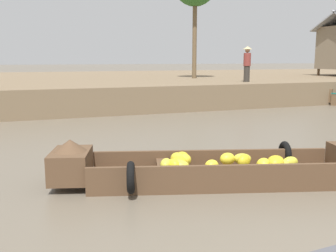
# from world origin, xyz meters

# --- Properties ---
(ground_plane) EXTENTS (300.00, 300.00, 0.00)m
(ground_plane) POSITION_xyz_m (0.00, 10.00, 0.00)
(ground_plane) COLOR #665B4C
(riverbank_strip) EXTENTS (160.00, 20.00, 1.09)m
(riverbank_strip) POSITION_xyz_m (0.00, 23.02, 0.54)
(riverbank_strip) COLOR #756047
(riverbank_strip) RESTS_ON ground
(banana_boat) EXTENTS (5.70, 2.56, 0.82)m
(banana_boat) POSITION_xyz_m (0.20, 4.42, 0.28)
(banana_boat) COLOR brown
(banana_boat) RESTS_ON ground
(vendor_person) EXTENTS (0.44, 0.44, 1.66)m
(vendor_person) POSITION_xyz_m (7.06, 14.58, 2.01)
(vendor_person) COLOR #332D28
(vendor_person) RESTS_ON riverbank_strip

